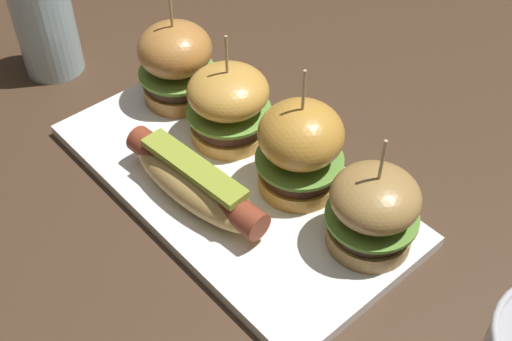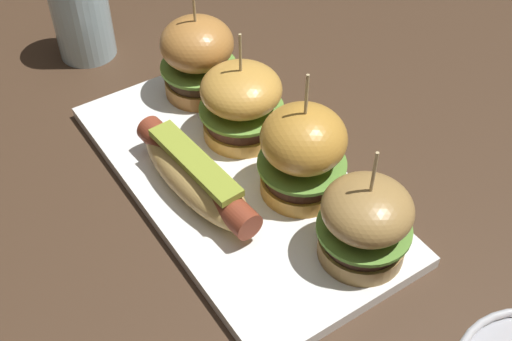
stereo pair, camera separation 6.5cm
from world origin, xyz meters
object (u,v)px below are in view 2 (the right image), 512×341
slider_far_right (365,222)px  water_glass (80,9)px  platter_main (235,179)px  hot_dog (197,177)px  slider_far_left (198,57)px  slider_center_left (241,102)px  slider_center_right (303,152)px

slider_far_right → water_glass: slider_far_right is taller
platter_main → slider_far_right: size_ratio=3.12×
hot_dog → slider_far_left: (-0.15, 0.09, 0.03)m
hot_dog → slider_far_left: slider_far_left is taller
slider_center_left → slider_far_right: (0.21, 0.00, -0.00)m
platter_main → hot_dog: bearing=-87.9°
hot_dog → platter_main: bearing=92.1°
platter_main → slider_far_left: (-0.15, 0.04, 0.06)m
platter_main → slider_far_right: (0.16, 0.04, 0.05)m
slider_center_left → water_glass: size_ratio=0.99×
platter_main → slider_far_left: size_ratio=2.84×
slider_center_right → slider_far_right: slider_center_right is taller
slider_far_left → slider_far_right: bearing=0.1°
water_glass → platter_main: bearing=5.7°
slider_far_left → platter_main: bearing=-16.1°
platter_main → slider_center_right: (0.06, 0.05, 0.06)m
slider_far_right → water_glass: (-0.48, -0.08, 0.01)m
platter_main → slider_far_left: 0.17m
platter_main → hot_dog: 0.06m
slider_far_right → platter_main: bearing=-164.4°
hot_dog → slider_far_right: bearing=30.4°
slider_far_left → slider_center_right: bearing=0.9°
slider_center_right → slider_far_right: 0.10m
platter_main → water_glass: water_glass is taller
slider_far_left → water_glass: 0.19m
hot_dog → water_glass: 0.33m
platter_main → water_glass: size_ratio=3.05×
hot_dog → slider_far_left: size_ratio=1.29×
slider_far_left → hot_dog: bearing=-30.9°
slider_center_right → hot_dog: bearing=-120.1°
slider_far_left → slider_center_left: 0.10m
hot_dog → slider_center_right: bearing=59.9°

